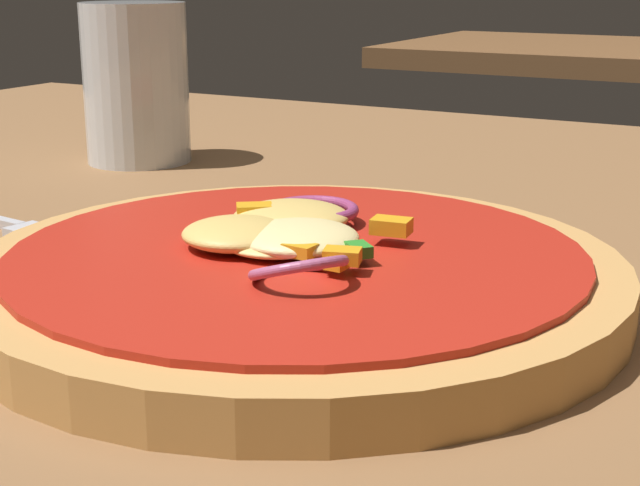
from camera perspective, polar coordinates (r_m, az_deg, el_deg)
name	(u,v)px	position (r m, az deg, el deg)	size (l,w,h in m)	color
dining_table	(384,337)	(0.41, 3.80, -5.56)	(1.35, 1.02, 0.03)	brown
pizza	(296,273)	(0.40, -1.43, -1.79)	(0.27, 0.27, 0.04)	tan
beer_glass	(136,90)	(0.69, -10.83, 8.92)	(0.07, 0.07, 0.11)	silver
background_table	(608,55)	(1.78, 16.72, 10.60)	(0.72, 0.49, 0.03)	brown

